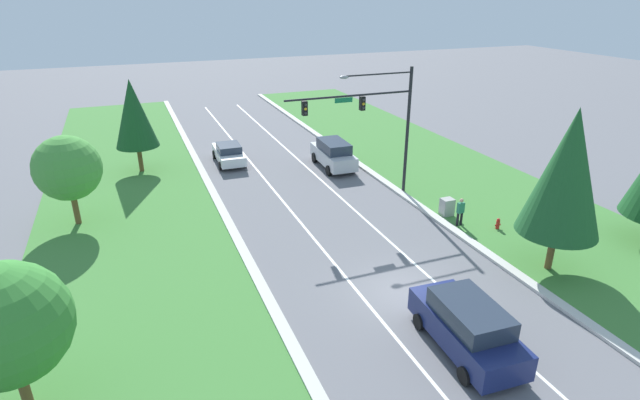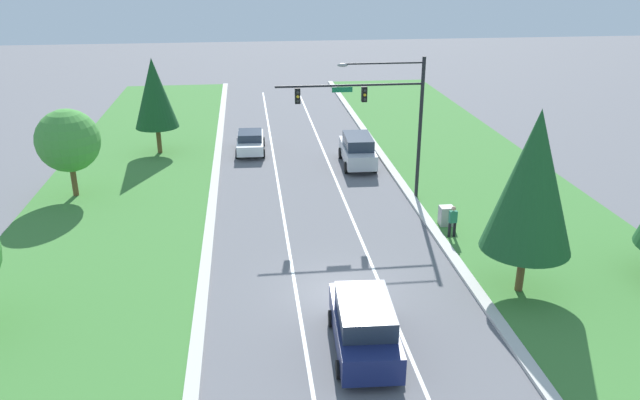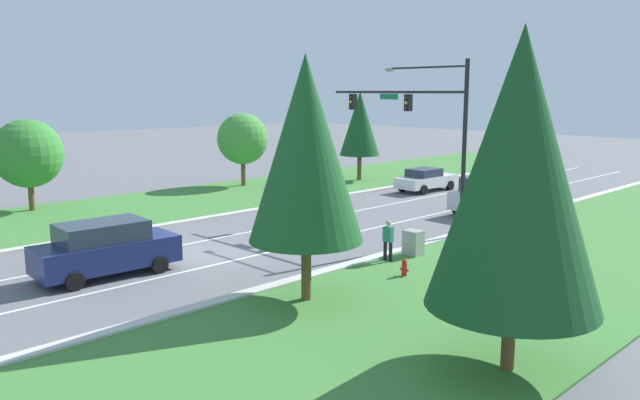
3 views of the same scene
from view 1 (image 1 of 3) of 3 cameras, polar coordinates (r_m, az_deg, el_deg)
name	(u,v)px [view 1 (image 1 of 3)]	position (r m, az deg, el deg)	size (l,w,h in m)	color
ground_plane	(403,293)	(22.45, 9.46, -10.44)	(160.00, 160.00, 0.00)	slate
curb_strip_right	(507,267)	(25.47, 20.59, -7.20)	(0.50, 90.00, 0.15)	beige
curb_strip_left	(279,321)	(20.49, -4.69, -13.57)	(0.50, 90.00, 0.15)	beige
grass_verge_right	(590,248)	(29.03, 28.44, -4.89)	(10.00, 90.00, 0.08)	#427F38
grass_verge_left	(141,354)	(20.03, -19.80, -16.21)	(10.00, 90.00, 0.08)	#427F38
lane_stripe_inner_left	(366,302)	(21.70, 5.28, -11.49)	(0.14, 81.00, 0.01)	white
lane_stripe_inner_right	(438,285)	(23.32, 13.33, -9.40)	(0.14, 81.00, 0.01)	white
traffic_signal_mast	(375,114)	(30.31, 6.36, 9.70)	(8.06, 0.41, 8.03)	black
navy_suv	(467,326)	(19.34, 16.45, -13.62)	(2.42, 5.11, 2.00)	navy
silver_suv	(333,154)	(36.87, 1.54, 5.31)	(2.22, 5.13, 2.04)	silver
white_sedan	(229,153)	(38.51, -10.38, 5.29)	(2.11, 4.72, 1.54)	white
utility_cabinet	(447,208)	(29.87, 14.30, -0.84)	(0.70, 0.60, 1.09)	#9E9E99
pedestrian	(460,211)	(28.60, 15.75, -1.23)	(0.40, 0.24, 1.69)	black
fire_hydrant	(498,224)	(29.07, 19.66, -2.63)	(0.34, 0.20, 0.70)	red
conifer_near_right_tree	(567,173)	(24.28, 26.40, 2.82)	(3.60, 3.60, 7.75)	brown
oak_near_left_tree	(5,325)	(17.54, -32.30, -11.97)	(3.77, 3.77, 5.14)	brown
oak_far_left_tree	(67,168)	(30.13, -26.91, 3.25)	(3.55, 3.55, 5.13)	brown
conifer_mid_left_tree	(134,114)	(37.33, -20.53, 9.23)	(2.96, 2.96, 6.67)	brown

